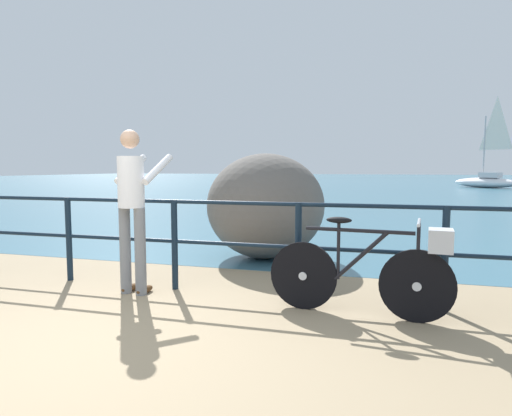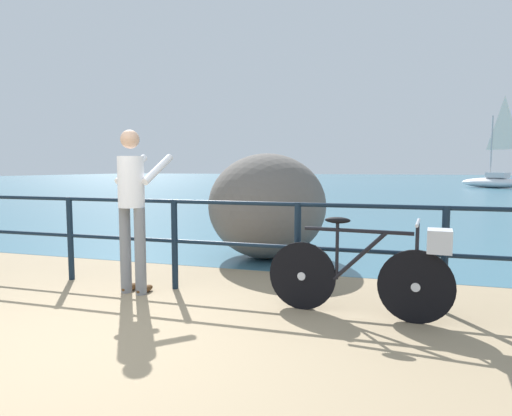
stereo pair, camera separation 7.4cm
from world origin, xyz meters
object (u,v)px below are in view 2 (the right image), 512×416
object	(u,v)px
person_at_railing	(133,203)
sailboat	(494,178)
breakwater_boulder_main	(267,206)
bicycle	(373,268)

from	to	relation	value
person_at_railing	sailboat	world-z (taller)	sailboat
person_at_railing	breakwater_boulder_main	bearing A→B (deg)	-15.30
bicycle	sailboat	distance (m)	30.05
person_at_railing	bicycle	bearing A→B (deg)	-85.57
bicycle	breakwater_boulder_main	bearing A→B (deg)	130.62
bicycle	person_at_railing	bearing A→B (deg)	-176.37
breakwater_boulder_main	sailboat	size ratio (longest dim) A/B	0.29
sailboat	person_at_railing	bearing A→B (deg)	111.13
bicycle	sailboat	xyz separation A→B (m)	(7.04, 29.22, 0.24)
person_at_railing	sailboat	xyz separation A→B (m)	(9.58, 29.13, -0.28)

